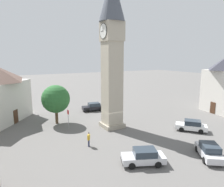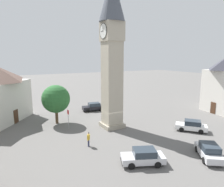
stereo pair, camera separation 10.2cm
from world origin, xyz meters
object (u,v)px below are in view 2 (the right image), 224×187
(car_white_side, at_px, (93,107))
(pedestrian, at_px, (88,138))
(tree, at_px, (56,99))
(car_blue_kerb, at_px, (143,157))
(car_silver_kerb, at_px, (209,151))
(car_red_corner, at_px, (191,126))
(road_sign, at_px, (68,116))
(clock_tower, at_px, (112,39))

(car_white_side, xyz_separation_m, pedestrian, (-14.21, 6.94, 0.25))
(pedestrian, relative_size, tree, 0.28)
(car_blue_kerb, distance_m, car_silver_kerb, 6.97)
(car_red_corner, xyz_separation_m, road_sign, (9.11, 14.70, 1.14))
(car_red_corner, relative_size, road_sign, 1.50)
(car_blue_kerb, bearing_deg, road_sign, 14.39)
(clock_tower, xyz_separation_m, car_red_corner, (-6.86, -8.83, -11.83))
(car_red_corner, bearing_deg, road_sign, 58.22)
(car_silver_kerb, distance_m, road_sign, 18.22)
(car_blue_kerb, bearing_deg, car_white_side, -10.81)
(car_silver_kerb, xyz_separation_m, car_red_corner, (6.14, -4.80, 0.00))
(clock_tower, relative_size, car_blue_kerb, 4.82)
(car_silver_kerb, xyz_separation_m, tree, (18.57, 10.72, 3.10))
(car_silver_kerb, xyz_separation_m, car_white_side, (22.72, 2.68, 0.00))
(car_blue_kerb, bearing_deg, clock_tower, -13.40)
(pedestrian, height_order, tree, tree)
(car_silver_kerb, bearing_deg, clock_tower, 17.23)
(car_silver_kerb, bearing_deg, road_sign, 32.99)
(clock_tower, relative_size, car_red_corner, 5.11)
(tree, distance_m, road_sign, 3.95)
(clock_tower, xyz_separation_m, road_sign, (2.25, 5.87, -10.69))
(car_blue_kerb, bearing_deg, car_red_corner, -71.36)
(pedestrian, xyz_separation_m, road_sign, (6.74, 0.28, 0.89))
(car_silver_kerb, xyz_separation_m, pedestrian, (8.51, 9.62, 0.25))
(car_red_corner, relative_size, tree, 0.70)
(clock_tower, xyz_separation_m, pedestrian, (-4.49, 5.59, -11.58))
(car_red_corner, relative_size, pedestrian, 2.49)
(pedestrian, bearing_deg, car_white_side, -26.03)
(pedestrian, bearing_deg, car_silver_kerb, -131.49)
(car_blue_kerb, distance_m, pedestrian, 6.92)
(car_red_corner, bearing_deg, clock_tower, 52.17)
(tree, bearing_deg, car_red_corner, -128.69)
(car_red_corner, bearing_deg, car_blue_kerb, 108.64)
(clock_tower, distance_m, car_blue_kerb, 16.15)
(tree, bearing_deg, road_sign, -166.09)
(clock_tower, xyz_separation_m, car_silver_kerb, (-13.00, -4.03, -11.83))
(clock_tower, bearing_deg, tree, 50.21)
(pedestrian, bearing_deg, road_sign, 2.38)
(tree, bearing_deg, clock_tower, -129.79)
(clock_tower, bearing_deg, car_silver_kerb, -162.77)
(clock_tower, height_order, car_blue_kerb, clock_tower)
(car_red_corner, xyz_separation_m, car_white_side, (16.58, 7.48, 0.00))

